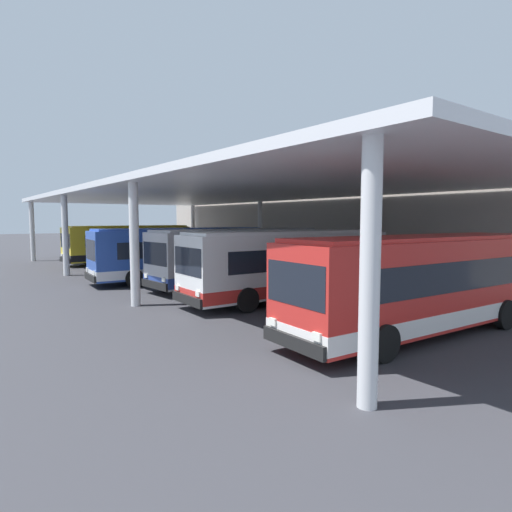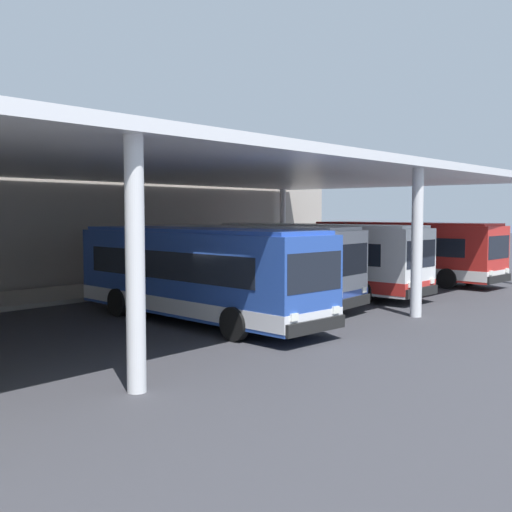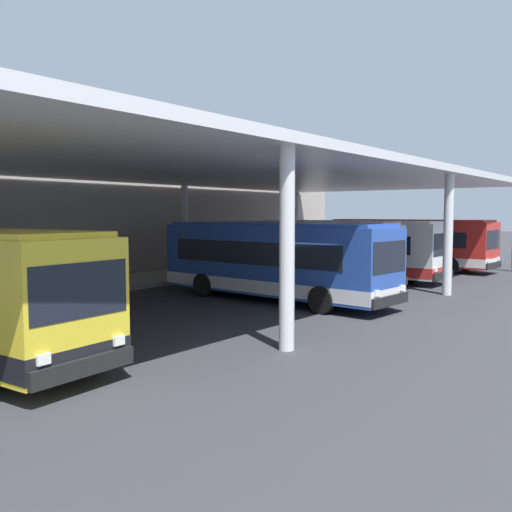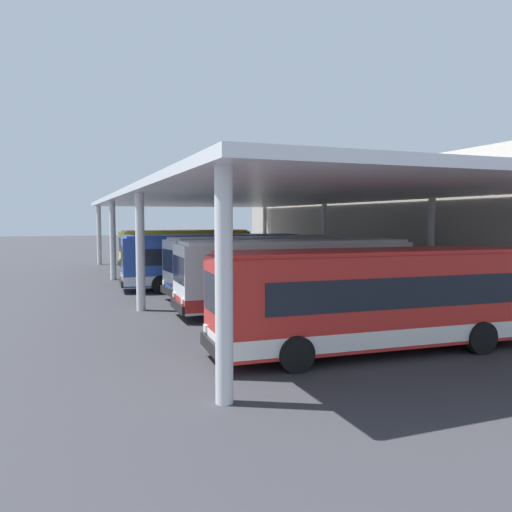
# 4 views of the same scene
# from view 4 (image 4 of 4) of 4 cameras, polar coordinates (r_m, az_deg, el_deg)

# --- Properties ---
(ground_plane) EXTENTS (200.00, 200.00, 0.00)m
(ground_plane) POSITION_cam_4_polar(r_m,az_deg,el_deg) (30.01, -9.70, -3.73)
(ground_plane) COLOR #333338
(platform_kerb) EXTENTS (42.00, 4.50, 0.18)m
(platform_kerb) POSITION_cam_4_polar(r_m,az_deg,el_deg) (34.29, 9.94, -2.60)
(platform_kerb) COLOR #A39E93
(platform_kerb) RESTS_ON ground
(station_building_facade) EXTENTS (48.00, 1.60, 7.78)m
(station_building_facade) POSITION_cam_4_polar(r_m,az_deg,el_deg) (35.84, 14.48, 3.72)
(station_building_facade) COLOR #ADA399
(station_building_facade) RESTS_ON ground
(canopy_shelter) EXTENTS (40.00, 17.00, 5.55)m
(canopy_shelter) POSITION_cam_4_polar(r_m,az_deg,el_deg) (31.30, 0.15, 6.40)
(canopy_shelter) COLOR silver
(canopy_shelter) RESTS_ON ground
(bus_nearest_bay) EXTENTS (3.23, 10.68, 3.17)m
(bus_nearest_bay) POSITION_cam_4_polar(r_m,az_deg,el_deg) (42.22, -7.81, 0.83)
(bus_nearest_bay) COLOR yellow
(bus_nearest_bay) RESTS_ON ground
(bus_second_bay) EXTENTS (3.22, 10.67, 3.17)m
(bus_second_bay) POSITION_cam_4_polar(r_m,az_deg,el_deg) (30.18, -4.81, -0.48)
(bus_second_bay) COLOR #284CA8
(bus_second_bay) RESTS_ON ground
(bus_middle_bay) EXTENTS (3.29, 10.69, 3.17)m
(bus_middle_bay) POSITION_cam_4_polar(r_m,az_deg,el_deg) (27.14, 0.95, -0.99)
(bus_middle_bay) COLOR #B7B7BC
(bus_middle_bay) RESTS_ON ground
(bus_far_bay) EXTENTS (2.91, 10.59, 3.17)m
(bus_far_bay) POSITION_cam_4_polar(r_m,az_deg,el_deg) (22.54, 4.46, -2.07)
(bus_far_bay) COLOR white
(bus_far_bay) RESTS_ON ground
(bus_departing) EXTENTS (3.11, 10.65, 3.17)m
(bus_departing) POSITION_cam_4_polar(r_m,az_deg,el_deg) (16.20, 13.48, -4.65)
(bus_departing) COLOR red
(bus_departing) RESTS_ON ground
(bench_waiting) EXTENTS (1.80, 0.45, 0.92)m
(bench_waiting) POSITION_cam_4_polar(r_m,az_deg,el_deg) (41.17, 4.37, -0.61)
(bench_waiting) COLOR brown
(bench_waiting) RESTS_ON platform_kerb
(trash_bin) EXTENTS (0.52, 0.52, 0.98)m
(trash_bin) POSITION_cam_4_polar(r_m,az_deg,el_deg) (43.46, 2.93, -0.33)
(trash_bin) COLOR #33383D
(trash_bin) RESTS_ON platform_kerb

